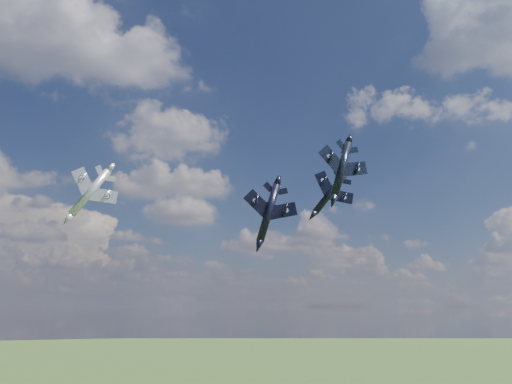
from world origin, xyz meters
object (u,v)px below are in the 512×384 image
object	(u,v)px
jet_lead_navy	(269,212)
jet_right_navy	(342,169)
jet_left_silver	(90,193)
jet_high_navy	(330,193)

from	to	relation	value
jet_lead_navy	jet_right_navy	world-z (taller)	jet_right_navy
jet_right_navy	jet_left_silver	size ratio (longest dim) A/B	0.89
jet_high_navy	jet_left_silver	world-z (taller)	jet_high_navy
jet_lead_navy	jet_high_navy	xyz separation A→B (m)	(20.38, 17.42, 8.45)
jet_lead_navy	jet_high_navy	distance (m)	28.11
jet_high_navy	jet_right_navy	bearing A→B (deg)	-99.12
jet_lead_navy	jet_right_navy	distance (m)	14.00
jet_right_navy	jet_left_silver	world-z (taller)	jet_left_silver
jet_right_navy	jet_high_navy	xyz separation A→B (m)	(9.99, 24.05, 1.80)
jet_high_navy	jet_left_silver	xyz separation A→B (m)	(-49.11, 4.74, -2.31)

